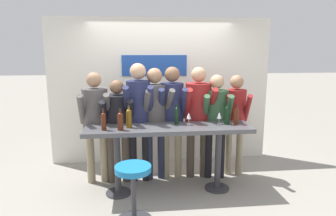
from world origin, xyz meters
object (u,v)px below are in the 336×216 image
Objects in this scene: person_right at (198,111)px; wine_glass_1 at (219,116)px; person_center_left at (139,109)px; wine_bottle_1 at (236,115)px; person_left at (118,121)px; wine_bottle_4 at (129,117)px; person_far_left at (95,116)px; person_center_right at (172,110)px; person_center at (155,112)px; bar_stool at (133,185)px; wine_bottle_0 at (104,120)px; tasting_table at (169,138)px; wine_bottle_5 at (177,115)px; wine_bottle_3 at (227,114)px; person_rightmost at (235,114)px; person_far_right at (216,116)px; wine_bottle_2 at (120,120)px; wine_glass_0 at (189,116)px.

person_right is 0.47m from wine_glass_1.
person_center_left is 6.36× the size of wine_bottle_1.
wine_bottle_4 is at bearing -66.69° from person_left.
person_far_left reaches higher than wine_bottle_1.
person_center_right is 5.62× the size of wine_bottle_4.
wine_glass_1 is (0.90, -0.39, 0.00)m from person_center.
bar_stool is 2.43× the size of wine_bottle_0.
wine_bottle_5 is at bearing 43.59° from tasting_table.
person_left is at bearing 166.76° from wine_bottle_3.
person_far_left is at bearing 115.67° from bar_stool.
person_center_right is 0.81m from wine_bottle_4.
wine_bottle_1 is at bearing -5.64° from wine_bottle_5.
wine_bottle_4 reaches higher than wine_bottle_1.
person_rightmost reaches higher than bar_stool.
person_center_right is at bearing -178.52° from person_far_right.
person_center_right is 0.86m from wine_bottle_3.
wine_glass_1 reaches higher than tasting_table.
bar_stool is at bearing -123.77° from tasting_table.
person_rightmost reaches higher than wine_bottle_3.
wine_bottle_2 is at bearing -152.48° from person_far_right.
person_far_left is at bearing -173.57° from person_center_right.
person_center_left is 1.04× the size of person_right.
person_center_right reaches higher than bar_stool.
wine_bottle_2 reaches higher than tasting_table.
tasting_table is 0.67m from person_center_left.
wine_bottle_1 is at bearing -53.49° from person_far_right.
person_center is at bearing 156.44° from wine_glass_1.
person_left is at bearing 97.50° from wine_bottle_2.
person_left is at bearing 179.42° from person_center_left.
person_center is 1.07× the size of person_rightmost.
wine_bottle_5 is (0.02, -0.36, 0.01)m from person_center_right.
bar_stool is at bearing -68.69° from person_far_left.
tasting_table is 8.10× the size of wine_bottle_1.
person_rightmost reaches higher than wine_bottle_2.
person_center is 9.96× the size of wine_glass_1.
wine_bottle_2 is (-1.17, -0.57, 0.01)m from person_right.
bar_stool is at bearing -147.15° from wine_glass_1.
person_far_right is at bearing -14.39° from person_center.
wine_glass_0 is at bearing 15.22° from tasting_table.
person_center is 0.75m from wine_bottle_2.
wine_glass_0 is (-0.49, -0.32, 0.07)m from person_far_right.
wine_bottle_3 is at bearing 4.32° from wine_bottle_0.
person_far_right reaches higher than wine_bottle_2.
wine_glass_1 is (1.23, 0.80, 0.62)m from bar_stool.
wine_bottle_5 reaches higher than tasting_table.
wine_bottle_1 is 0.25m from wine_glass_1.
wine_glass_1 is at bearing -14.42° from person_left.
person_center_left is 1.20m from wine_glass_1.
person_far_right is at bearing 33.34° from wine_glass_0.
wine_bottle_1 reaches higher than wine_glass_0.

